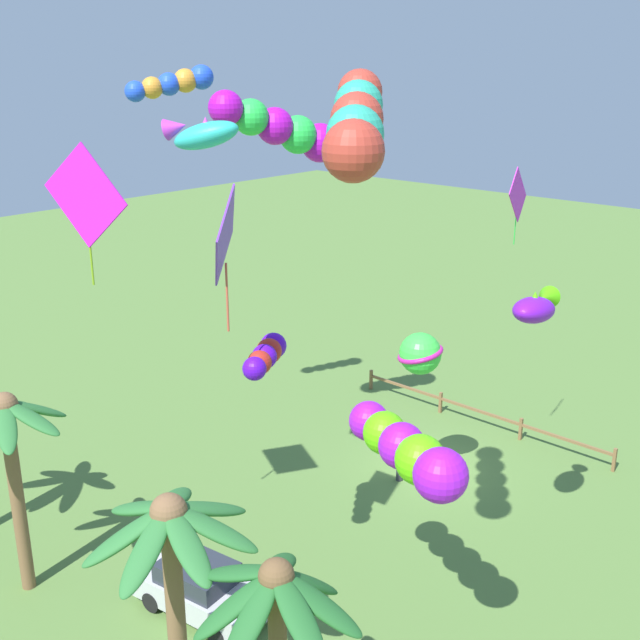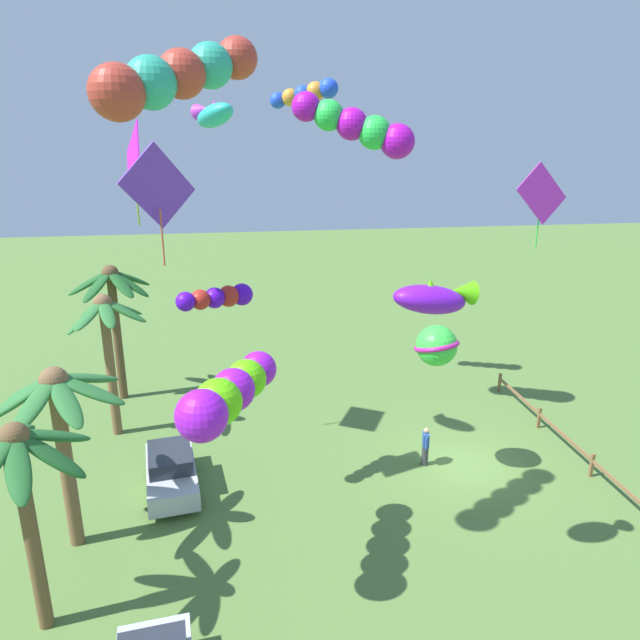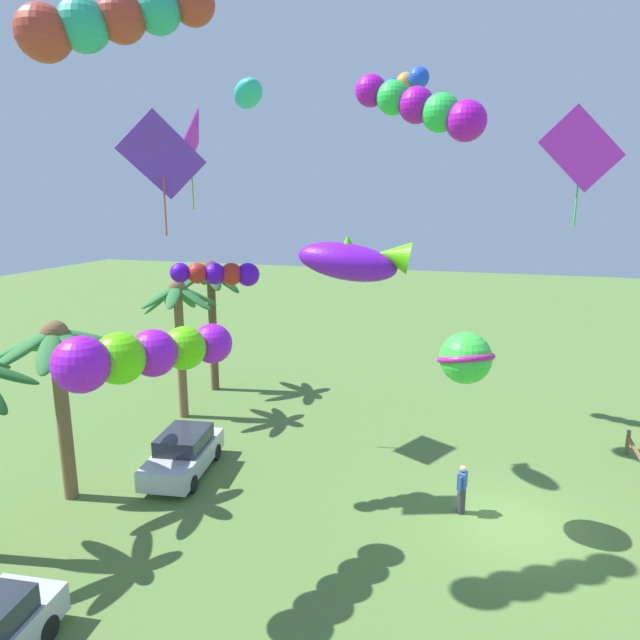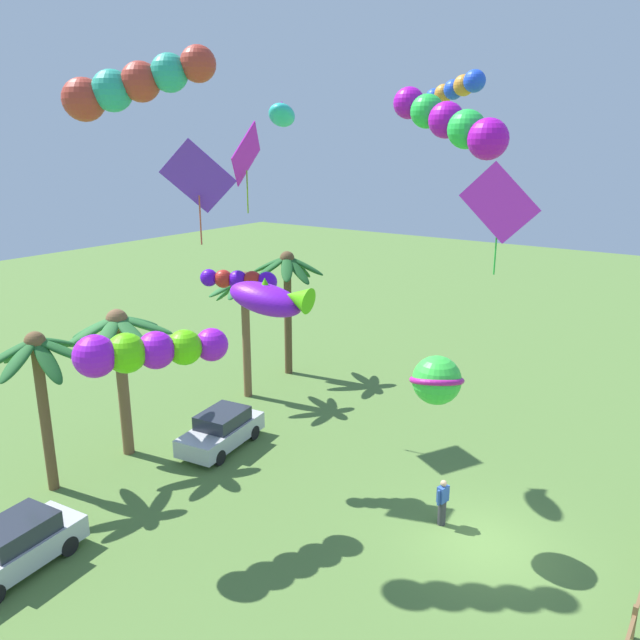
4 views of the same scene
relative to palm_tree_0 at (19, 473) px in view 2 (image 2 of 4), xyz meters
name	(u,v)px [view 2 (image 2 of 4)]	position (x,y,z in m)	size (l,w,h in m)	color
ground_plane	(462,464)	(5.77, -13.77, -4.56)	(120.00, 120.00, 0.00)	#567A38
palm_tree_0	(19,473)	(0.00, 0.00, 0.00)	(3.72, 3.35, 5.88)	brown
palm_tree_1	(106,329)	(10.43, -0.02, 0.18)	(3.36, 3.29, 6.21)	brown
palm_tree_2	(114,297)	(14.12, 0.29, 0.56)	(3.51, 3.75, 6.63)	brown
palm_tree_3	(58,410)	(3.27, -0.04, 0.05)	(4.10, 3.99, 5.94)	brown
rail_fence	(564,437)	(6.20, -18.22, -3.96)	(11.78, 0.12, 0.95)	brown
parked_car_1	(171,471)	(5.80, -2.73, -3.81)	(4.10, 2.23, 1.51)	#BCBCC1
spectator_0	(425,446)	(5.99, -12.30, -3.75)	(0.54, 0.31, 1.59)	#38383D
kite_tube_0	(174,76)	(1.58, -4.13, 8.96)	(3.10, 3.73, 2.08)	#B9382A
kite_tube_1	(358,126)	(9.81, -10.21, 8.04)	(2.19, 4.61, 2.50)	#B510BF
kite_fish_2	(434,298)	(0.18, -10.14, 3.85)	(1.19, 2.31, 1.01)	#7815D6
kite_tube_3	(229,393)	(0.65, -5.03, 1.43)	(4.31, 2.60, 1.37)	#A217E3
kite_ball_4	(437,346)	(5.24, -12.21, 0.66)	(2.21, 2.21, 1.46)	#3CDC43
kite_diamond_5	(133,159)	(8.64, -2.00, 6.91)	(2.55, 0.78, 3.64)	#D21ACB
kite_diamond_6	(158,188)	(4.77, -3.21, 6.21)	(1.77, 2.02, 3.63)	purple
kite_tube_7	(306,94)	(13.48, -8.72, 9.43)	(1.76, 2.87, 1.22)	blue
kite_tube_8	(218,297)	(5.10, -4.76, 2.76)	(1.74, 2.41, 0.80)	#4F0CCF
kite_diamond_9	(541,195)	(3.21, -14.37, 6.01)	(0.38, 1.80, 2.55)	#D82FD8
kite_fish_10	(213,114)	(7.41, -4.85, 8.35)	(2.20, 1.77, 1.08)	#29C0B1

